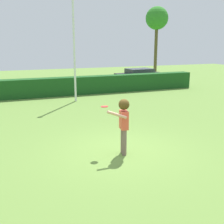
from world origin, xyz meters
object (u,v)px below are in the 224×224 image
object	(u,v)px
parked_car_black	(139,75)
willow_tree	(157,19)
person	(124,119)
frisbee	(104,107)
lamppost	(74,39)

from	to	relation	value
parked_car_black	willow_tree	xyz separation A→B (m)	(5.16, 6.19, 5.24)
willow_tree	parked_car_black	bearing A→B (deg)	-129.84
person	frisbee	bearing A→B (deg)	141.55
frisbee	parked_car_black	world-z (taller)	frisbee
person	frisbee	xyz separation A→B (m)	(-0.49, 0.39, 0.37)
lamppost	willow_tree	xyz separation A→B (m)	(12.40, 11.91, 2.28)
frisbee	lamppost	world-z (taller)	lamppost
lamppost	frisbee	bearing A→B (deg)	-98.01
parked_car_black	willow_tree	size ratio (longest dim) A/B	0.59
lamppost	willow_tree	bearing A→B (deg)	43.84
lamppost	parked_car_black	world-z (taller)	lamppost
person	lamppost	world-z (taller)	lamppost
frisbee	lamppost	bearing A→B (deg)	81.99
person	lamppost	bearing A→B (deg)	85.55
frisbee	parked_car_black	size ratio (longest dim) A/B	0.05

